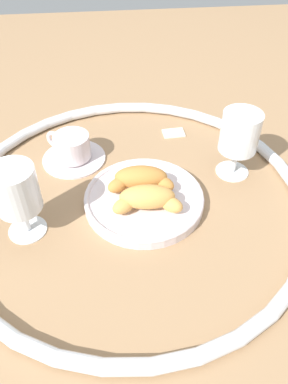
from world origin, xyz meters
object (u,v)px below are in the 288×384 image
object	(u,v)px
croissant_small	(147,199)
coffee_cup_near	(72,149)
juice_glass_left	(240,135)
pastry_plate	(144,199)
juice_glass_right	(16,193)
croissant_large	(141,179)
sugar_packet	(174,132)

from	to	relation	value
croissant_small	coffee_cup_near	bearing A→B (deg)	-52.56
croissant_small	juice_glass_left	world-z (taller)	juice_glass_left
pastry_plate	croissant_small	size ratio (longest dim) A/B	1.66
juice_glass_right	coffee_cup_near	bearing A→B (deg)	-111.08
pastry_plate	croissant_small	xyz separation A→B (m)	(-0.00, 0.03, 0.03)
croissant_large	sugar_packet	distance (m)	0.23
juice_glass_left	pastry_plate	bearing A→B (deg)	20.79
coffee_cup_near	sugar_packet	world-z (taller)	coffee_cup_near
croissant_large	croissant_small	bearing A→B (deg)	96.04
croissant_large	coffee_cup_near	size ratio (longest dim) A/B	1.00
pastry_plate	croissant_large	distance (m)	0.04
pastry_plate	juice_glass_left	distance (m)	0.22
sugar_packet	croissant_small	bearing A→B (deg)	66.64
juice_glass_right	sugar_packet	bearing A→B (deg)	-138.90
juice_glass_left	croissant_small	bearing A→B (deg)	28.58
sugar_packet	juice_glass_left	bearing A→B (deg)	119.74
juice_glass_right	sugar_packet	world-z (taller)	juice_glass_right
croissant_large	coffee_cup_near	bearing A→B (deg)	-43.69
croissant_small	juice_glass_right	xyz separation A→B (m)	(0.22, 0.01, 0.05)
croissant_large	pastry_plate	bearing A→B (deg)	97.45
croissant_large	sugar_packet	size ratio (longest dim) A/B	2.73
juice_glass_left	juice_glass_right	xyz separation A→B (m)	(0.41, 0.12, -0.00)
juice_glass_right	pastry_plate	bearing A→B (deg)	-168.24
coffee_cup_near	pastry_plate	bearing A→B (deg)	132.04
juice_glass_left	sugar_packet	xyz separation A→B (m)	(0.10, -0.15, -0.09)
pastry_plate	croissant_large	size ratio (longest dim) A/B	1.66
croissant_large	juice_glass_left	xyz separation A→B (m)	(-0.20, -0.05, 0.05)
juice_glass_left	sugar_packet	world-z (taller)	juice_glass_left
coffee_cup_near	juice_glass_right	xyz separation A→B (m)	(0.08, 0.20, 0.07)
juice_glass_left	juice_glass_right	size ratio (longest dim) A/B	1.00
croissant_large	juice_glass_right	world-z (taller)	juice_glass_right
croissant_small	sugar_packet	size ratio (longest dim) A/B	2.74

